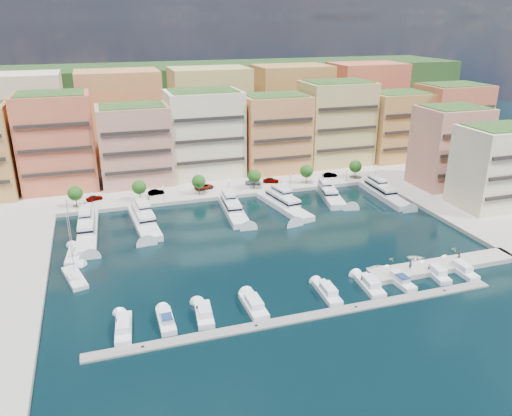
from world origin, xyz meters
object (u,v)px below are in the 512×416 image
(tree_3, at_px, (254,176))
(tender_0, at_px, (376,268))
(cruiser_2, at_px, (204,314))
(person_1, at_px, (458,257))
(sailboat_2, at_px, (74,256))
(car_5, at_px, (330,175))
(cruiser_3, at_px, (254,306))
(cruiser_8, at_px, (436,274))
(yacht_1, at_px, (144,220))
(tender_3, at_px, (453,249))
(cruiser_1, at_px, (166,321))
(lamppost_3, at_px, (290,178))
(car_0, at_px, (94,198))
(yacht_0, at_px, (88,228))
(car_3, at_px, (253,182))
(cruiser_5, at_px, (327,293))
(sailboat_1, at_px, (75,278))
(person_0, at_px, (410,264))
(cruiser_0, at_px, (124,328))
(car_2, at_px, (204,187))
(tree_0, at_px, (75,193))
(tree_1, at_px, (139,187))
(car_4, at_px, (271,180))
(tree_4, at_px, (306,171))
(tender_2, at_px, (416,258))
(yacht_5, at_px, (330,195))
(yacht_4, at_px, (283,204))
(lamppost_2, at_px, (229,184))
(yacht_6, at_px, (383,192))
(car_1, at_px, (156,192))
(lamppost_0, at_px, (92,198))
(cruiser_9, at_px, (461,270))
(tree_5, at_px, (355,166))
(yacht_3, at_px, (233,208))
(lamppost_1, at_px, (163,191))
(cruiser_7, at_px, (399,280))
(cruiser_6, at_px, (370,285))
(tender_1, at_px, (391,259))

(tree_3, bearing_deg, tender_0, -80.79)
(cruiser_2, bearing_deg, person_1, 2.57)
(sailboat_2, bearing_deg, car_5, 22.87)
(cruiser_3, distance_m, cruiser_8, 36.96)
(yacht_1, relative_size, tender_3, 16.04)
(tender_0, bearing_deg, cruiser_1, 87.37)
(lamppost_3, xyz_separation_m, car_0, (-53.58, 6.12, -2.09))
(yacht_0, distance_m, car_3, 50.14)
(car_3, bearing_deg, yacht_1, 129.32)
(cruiser_1, distance_m, cruiser_5, 28.87)
(sailboat_1, xyz_separation_m, person_0, (62.20, -17.33, 1.65))
(cruiser_0, distance_m, car_5, 89.86)
(car_2, relative_size, car_3, 1.19)
(cruiser_5, bearing_deg, tender_3, 14.23)
(cruiser_3, bearing_deg, person_0, 4.69)
(cruiser_8, height_order, sailboat_1, sailboat_1)
(tree_0, distance_m, cruiser_5, 72.52)
(tree_1, relative_size, cruiser_3, 0.66)
(sailboat_1, bearing_deg, car_4, 37.52)
(tree_1, xyz_separation_m, person_1, (57.01, -55.73, -2.75))
(tree_4, xyz_separation_m, tender_2, (2.77, -50.82, -4.38))
(tree_0, distance_m, yacht_5, 67.18)
(cruiser_8, bearing_deg, cruiser_2, -180.00)
(tree_1, distance_m, yacht_4, 38.30)
(lamppost_2, bearing_deg, tree_3, 16.04)
(tender_0, height_order, person_1, person_1)
(yacht_6, height_order, car_1, yacht_6)
(tender_3, bearing_deg, lamppost_0, 48.60)
(yacht_1, distance_m, sailboat_1, 28.21)
(sailboat_2, bearing_deg, cruiser_3, -45.55)
(yacht_1, bearing_deg, tender_0, -42.71)
(car_0, bearing_deg, yacht_5, -125.62)
(cruiser_9, bearing_deg, tree_0, 141.05)
(yacht_6, relative_size, car_2, 3.98)
(tree_5, distance_m, yacht_4, 32.46)
(lamppost_0, height_order, yacht_3, yacht_3)
(tree_1, bearing_deg, lamppost_1, -20.97)
(lamppost_1, relative_size, yacht_0, 0.17)
(yacht_1, height_order, cruiser_2, yacht_1)
(cruiser_0, bearing_deg, car_4, 52.92)
(lamppost_0, bearing_deg, cruiser_7, -46.00)
(yacht_1, bearing_deg, cruiser_5, -57.44)
(tender_3, bearing_deg, lamppost_3, 13.40)
(lamppost_1, bearing_deg, sailboat_1, -121.70)
(lamppost_3, height_order, car_4, lamppost_3)
(tree_4, bearing_deg, cruiser_6, -101.90)
(tender_0, relative_size, tender_1, 3.04)
(car_4, relative_size, person_0, 2.42)
(car_0, bearing_deg, sailboat_2, 150.07)
(tree_0, distance_m, cruiser_7, 82.13)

